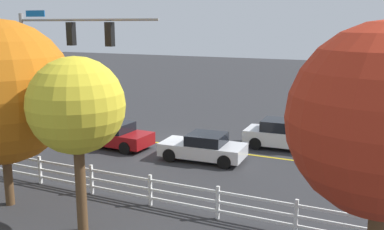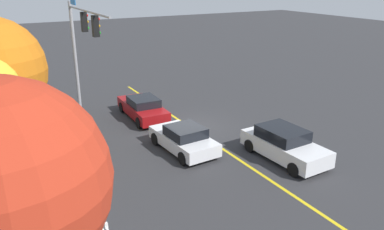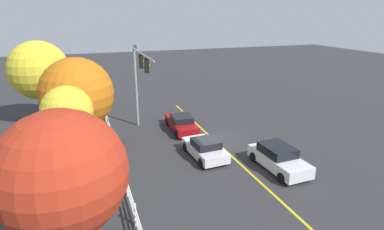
# 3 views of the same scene
# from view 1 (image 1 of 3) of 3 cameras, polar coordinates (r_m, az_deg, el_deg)

# --- Properties ---
(ground_plane) EXTENTS (120.00, 120.00, 0.00)m
(ground_plane) POSITION_cam_1_polar(r_m,az_deg,el_deg) (23.68, -2.46, -3.89)
(ground_plane) COLOR #2D2D30
(lane_center_stripe) EXTENTS (28.00, 0.16, 0.01)m
(lane_center_stripe) POSITION_cam_1_polar(r_m,az_deg,el_deg) (22.17, 6.77, -5.05)
(lane_center_stripe) COLOR gold
(lane_center_stripe) RESTS_ON ground_plane
(signal_assembly) EXTENTS (7.36, 0.38, 6.99)m
(signal_assembly) POSITION_cam_1_polar(r_m,az_deg,el_deg) (20.68, -17.15, 7.19)
(signal_assembly) COLOR gray
(signal_assembly) RESTS_ON ground_plane
(car_0) EXTENTS (4.64, 1.95, 1.33)m
(car_0) POSITION_cam_1_polar(r_m,az_deg,el_deg) (23.56, -10.58, -2.55)
(car_0) COLOR maroon
(car_0) RESTS_ON ground_plane
(car_1) EXTENTS (4.09, 2.10, 1.31)m
(car_1) POSITION_cam_1_polar(r_m,az_deg,el_deg) (20.88, 1.52, -4.24)
(car_1) COLOR silver
(car_1) RESTS_ON ground_plane
(car_2) EXTENTS (4.43, 2.09, 1.50)m
(car_2) POSITION_cam_1_polar(r_m,az_deg,el_deg) (23.33, 12.23, -2.54)
(car_2) COLOR silver
(car_2) RESTS_ON ground_plane
(white_rail_fence) EXTENTS (26.10, 0.10, 1.15)m
(white_rail_fence) POSITION_cam_1_polar(r_m,az_deg,el_deg) (15.90, -5.46, -9.64)
(white_rail_fence) COLOR white
(white_rail_fence) RESTS_ON ground_plane
(tree_1) EXTENTS (4.98, 4.98, 6.59)m
(tree_1) POSITION_cam_1_polar(r_m,az_deg,el_deg) (16.37, -23.70, 2.73)
(tree_1) COLOR brown
(tree_1) RESTS_ON ground_plane
(tree_2) EXTENTS (2.92, 2.92, 5.49)m
(tree_2) POSITION_cam_1_polar(r_m,az_deg,el_deg) (13.39, -14.85, 1.08)
(tree_2) COLOR brown
(tree_2) RESTS_ON ground_plane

